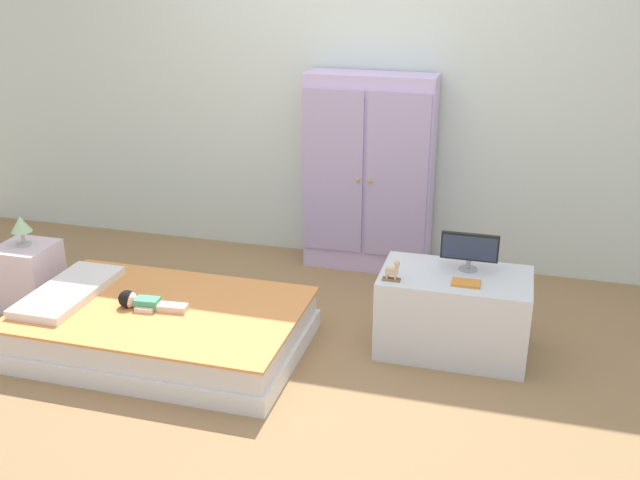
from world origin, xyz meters
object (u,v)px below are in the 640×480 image
(wardrobe, at_px, (369,174))
(tv_stand, at_px, (453,313))
(nightstand, at_px, (29,276))
(tv_monitor, at_px, (470,249))
(bed, at_px, (163,328))
(rocking_horse_toy, at_px, (393,271))
(table_lamp, at_px, (21,226))
(doll, at_px, (140,302))
(book_orange, at_px, (466,283))

(wardrobe, distance_m, tv_stand, 1.32)
(nightstand, relative_size, tv_monitor, 1.32)
(bed, height_order, tv_monitor, tv_monitor)
(wardrobe, relative_size, rocking_horse_toy, 11.61)
(table_lamp, relative_size, tv_stand, 0.23)
(doll, height_order, tv_monitor, tv_monitor)
(nightstand, height_order, table_lamp, table_lamp)
(table_lamp, bearing_deg, tv_stand, 3.42)
(rocking_horse_toy, bearing_deg, book_orange, 8.17)
(table_lamp, height_order, rocking_horse_toy, table_lamp)
(table_lamp, bearing_deg, wardrobe, 32.02)
(nightstand, bearing_deg, table_lamp, 0.00)
(wardrobe, xyz_separation_m, rocking_horse_toy, (0.39, -1.19, -0.16))
(wardrobe, relative_size, tv_stand, 1.68)
(table_lamp, bearing_deg, tv_monitor, 5.11)
(bed, xyz_separation_m, doll, (-0.11, -0.04, 0.17))
(rocking_horse_toy, height_order, book_orange, rocking_horse_toy)
(doll, relative_size, nightstand, 0.96)
(wardrobe, relative_size, book_orange, 9.16)
(tv_stand, bearing_deg, wardrobe, 124.42)
(table_lamp, distance_m, wardrobe, 2.23)
(rocking_horse_toy, relative_size, book_orange, 0.79)
(tv_monitor, relative_size, rocking_horse_toy, 2.66)
(wardrobe, height_order, book_orange, wardrobe)
(doll, bearing_deg, tv_stand, 15.10)
(wardrobe, xyz_separation_m, book_orange, (0.76, -1.14, -0.21))
(table_lamp, height_order, tv_stand, table_lamp)
(bed, bearing_deg, wardrobe, 59.36)
(tv_monitor, bearing_deg, wardrobe, 128.74)
(doll, relative_size, tv_monitor, 1.27)
(tv_monitor, distance_m, book_orange, 0.22)
(tv_stand, xyz_separation_m, book_orange, (0.06, -0.11, 0.24))
(bed, xyz_separation_m, tv_stand, (1.56, 0.41, 0.10))
(doll, relative_size, tv_stand, 0.49)
(nightstand, relative_size, table_lamp, 2.16)
(bed, distance_m, doll, 0.20)
(tv_stand, height_order, tv_monitor, tv_monitor)
(bed, xyz_separation_m, rocking_horse_toy, (1.24, 0.25, 0.39))
(bed, relative_size, tv_stand, 1.93)
(wardrobe, bearing_deg, rocking_horse_toy, -71.97)
(bed, relative_size, rocking_horse_toy, 13.35)
(tv_monitor, distance_m, rocking_horse_toy, 0.45)
(wardrobe, bearing_deg, doll, -123.00)
(table_lamp, bearing_deg, doll, -17.47)
(nightstand, xyz_separation_m, tv_monitor, (2.65, 0.24, 0.38))
(wardrobe, bearing_deg, book_orange, -56.04)
(tv_monitor, bearing_deg, book_orange, -88.29)
(bed, bearing_deg, rocking_horse_toy, 11.42)
(bed, relative_size, book_orange, 10.54)
(nightstand, bearing_deg, wardrobe, 32.02)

